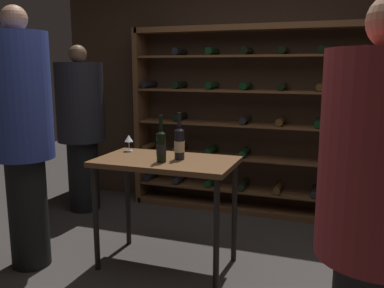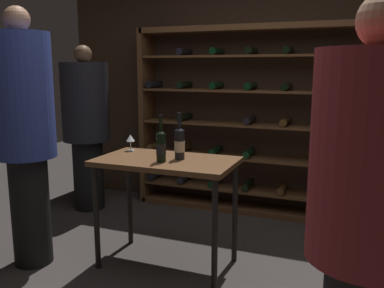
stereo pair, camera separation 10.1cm
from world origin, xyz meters
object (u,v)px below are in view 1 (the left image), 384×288
Objects in this scene: wine_rack at (280,123)px; tasting_table at (166,172)px; person_bystander_dark_jacket at (380,205)px; wine_glass_stemmed_right at (129,139)px; person_host_in_suit at (22,127)px; person_guest_khaki at (81,122)px; wine_bottle_black_capsule at (161,146)px; wine_bottle_amber_reserve at (179,143)px.

tasting_table is (-0.66, -1.48, -0.23)m from wine_rack.
person_bystander_dark_jacket is at bearing -37.08° from tasting_table.
person_host_in_suit is at bearing -138.45° from wine_glass_stemmed_right.
person_guest_khaki is 13.00× the size of wine_glass_stemmed_right.
person_host_in_suit is (-1.04, -0.37, 0.35)m from tasting_table.
wine_rack is 1.72m from wine_bottle_black_capsule.
person_host_in_suit is (-1.70, -1.85, 0.13)m from wine_rack.
wine_rack is 1.62× the size of person_host_in_suit.
wine_bottle_black_capsule is (-1.42, 0.97, -0.01)m from person_bystander_dark_jacket.
person_bystander_dark_jacket is 5.22× the size of wine_bottle_black_capsule.
person_host_in_suit reaches higher than person_bystander_dark_jacket.
wine_glass_stemmed_right is (-0.42, 0.18, 0.21)m from tasting_table.
wine_rack is at bearing -109.15° from person_host_in_suit.
wine_bottle_amber_reserve is at bearing 75.97° from person_guest_khaki.
wine_glass_stemmed_right is (-1.08, -1.30, -0.02)m from wine_rack.
wine_bottle_black_capsule is 2.55× the size of wine_glass_stemmed_right.
wine_bottle_amber_reserve is (-0.56, -1.45, 0.01)m from wine_rack.
wine_bottle_black_capsule is 0.16m from wine_bottle_amber_reserve.
wine_glass_stemmed_right is at bearing -115.10° from person_host_in_suit.
wine_glass_stemmed_right is at bearing 146.03° from wine_bottle_black_capsule.
person_host_in_suit reaches higher than tasting_table.
tasting_table is 0.59× the size of person_guest_khaki.
person_guest_khaki reaches higher than wine_bottle_black_capsule.
wine_bottle_amber_reserve is (1.51, -0.90, 0.01)m from person_guest_khaki.
wine_bottle_amber_reserve is at bearing 56.09° from wine_bottle_black_capsule.
person_bystander_dark_jacket is at bearing 71.42° from person_guest_khaki.
person_bystander_dark_jacket is at bearing -34.33° from wine_glass_stemmed_right.
person_guest_khaki reaches higher than tasting_table.
wine_glass_stemmed_right is (-1.85, 1.26, -0.04)m from person_bystander_dark_jacket.
wine_bottle_black_capsule reaches higher than tasting_table.
wine_bottle_black_capsule is at bearing -85.70° from tasting_table.
wine_rack is 2.68m from person_bystander_dark_jacket.
tasting_table is 0.58× the size of person_bystander_dark_jacket.
wine_bottle_black_capsule is at bearing -60.40° from person_bystander_dark_jacket.
wine_glass_stemmed_right is at bearing -129.60° from wine_rack.
wine_glass_stemmed_right is (-0.43, 0.29, -0.02)m from wine_bottle_black_capsule.
person_guest_khaki is (-2.06, -0.56, -0.00)m from wine_rack.
wine_glass_stemmed_right is at bearing -60.29° from person_bystander_dark_jacket.
wine_bottle_black_capsule is (-0.65, -1.59, 0.00)m from wine_rack.
wine_glass_stemmed_right is at bearing 156.49° from tasting_table.
tasting_table is 1.81m from person_bystander_dark_jacket.
wine_glass_stemmed_right is at bearing 163.79° from wine_bottle_amber_reserve.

